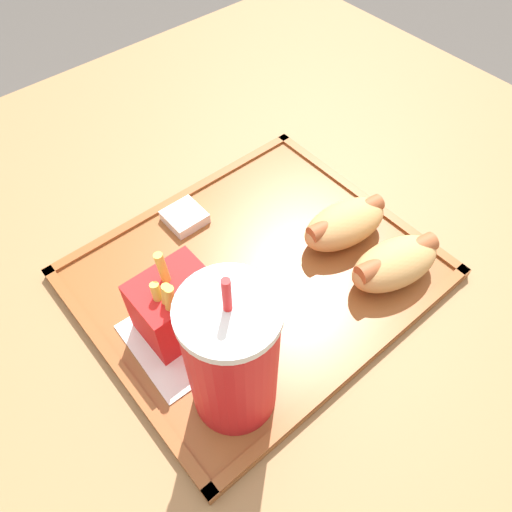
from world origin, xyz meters
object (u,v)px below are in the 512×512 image
object	(u,v)px
soda_cup	(232,358)
sauce_cup_mayo	(187,215)
fries_carton	(177,309)
hot_dog_near	(345,223)
hot_dog_far	(395,263)

from	to	relation	value
soda_cup	sauce_cup_mayo	size ratio (longest dim) A/B	4.27
fries_carton	sauce_cup_mayo	world-z (taller)	fries_carton
hot_dog_near	fries_carton	bearing A→B (deg)	-5.93
soda_cup	sauce_cup_mayo	bearing A→B (deg)	-114.28
soda_cup	hot_dog_near	distance (m)	0.24
hot_dog_far	fries_carton	xyz separation A→B (m)	(0.22, -0.10, 0.01)
hot_dog_far	fries_carton	distance (m)	0.25
soda_cup	sauce_cup_mayo	xyz separation A→B (m)	(-0.10, -0.22, -0.07)
soda_cup	hot_dog_far	size ratio (longest dim) A/B	1.65
fries_carton	sauce_cup_mayo	size ratio (longest dim) A/B	2.45
soda_cup	fries_carton	distance (m)	0.10
hot_dog_near	sauce_cup_mayo	size ratio (longest dim) A/B	2.54
hot_dog_far	sauce_cup_mayo	distance (m)	0.26
hot_dog_far	fries_carton	world-z (taller)	fries_carton
fries_carton	sauce_cup_mayo	distance (m)	0.16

